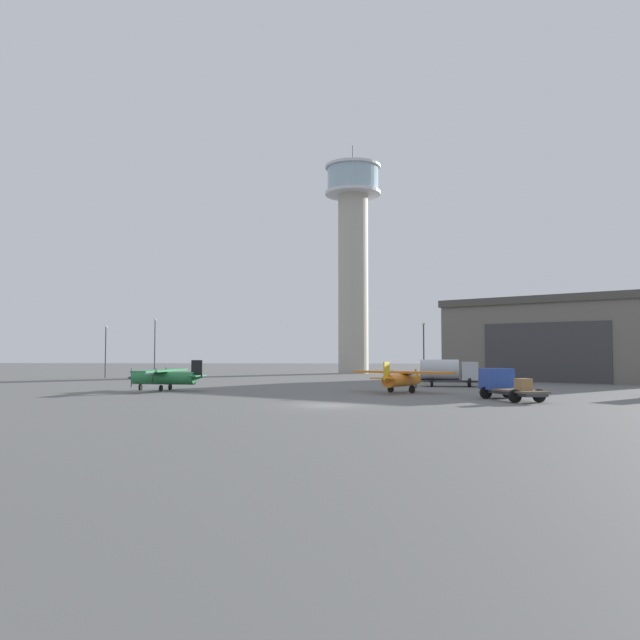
{
  "coord_description": "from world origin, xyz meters",
  "views": [
    {
      "loc": [
        3.26,
        -45.25,
        3.67
      ],
      "look_at": [
        -2.79,
        27.2,
        7.57
      ],
      "focal_mm": 35.58,
      "sensor_mm": 36.0,
      "label": 1
    }
  ],
  "objects": [
    {
      "name": "ground_plane",
      "position": [
        0.0,
        0.0,
        0.0
      ],
      "size": [
        400.0,
        400.0,
        0.0
      ],
      "primitive_type": "plane",
      "color": "#60605E"
    },
    {
      "name": "light_post_north",
      "position": [
        -37.98,
        49.7,
        4.86
      ],
      "size": [
        0.44,
        0.44,
        8.09
      ],
      "color": "#38383D",
      "rests_on": "ground_plane"
    },
    {
      "name": "airplane_orange",
      "position": [
        5.96,
        15.29,
        1.38
      ],
      "size": [
        9.54,
        7.63,
        2.95
      ],
      "rotation": [
        0.0,
        0.0,
        1.1
      ],
      "color": "orange",
      "rests_on": "ground_plane"
    },
    {
      "name": "truck_flatbed_blue",
      "position": [
        13.85,
        6.97,
        1.21
      ],
      "size": [
        4.37,
        7.42,
        2.47
      ],
      "rotation": [
        0.0,
        0.0,
        1.88
      ],
      "color": "#38383D",
      "rests_on": "ground_plane"
    },
    {
      "name": "control_tower",
      "position": [
        -0.44,
        75.44,
        23.86
      ],
      "size": [
        10.68,
        10.68,
        43.99
      ],
      "color": "#B2AD9E",
      "rests_on": "ground_plane"
    },
    {
      "name": "hangar",
      "position": [
        31.07,
        47.43,
        5.69
      ],
      "size": [
        36.81,
        34.18,
        11.34
      ],
      "rotation": [
        0.0,
        0.0,
        -2.15
      ],
      "color": "#6B665B",
      "rests_on": "ground_plane"
    },
    {
      "name": "truck_fuel_tanker_silver",
      "position": [
        11.73,
        27.37,
        1.71
      ],
      "size": [
        6.57,
        3.64,
        3.04
      ],
      "rotation": [
        0.0,
        0.0,
        6.18
      ],
      "color": "#38383D",
      "rests_on": "ground_plane"
    },
    {
      "name": "light_post_west",
      "position": [
        10.26,
        43.06,
        4.84
      ],
      "size": [
        0.44,
        0.44,
        8.05
      ],
      "color": "#38383D",
      "rests_on": "ground_plane"
    },
    {
      "name": "light_post_east",
      "position": [
        -31.92,
        54.64,
        5.55
      ],
      "size": [
        0.44,
        0.44,
        9.41
      ],
      "color": "#38383D",
      "rests_on": "ground_plane"
    },
    {
      "name": "airplane_green",
      "position": [
        -17.51,
        16.74,
        1.43
      ],
      "size": [
        8.15,
        10.39,
        3.06
      ],
      "rotation": [
        0.0,
        0.0,
        3.06
      ],
      "color": "#287A42",
      "rests_on": "ground_plane"
    }
  ]
}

